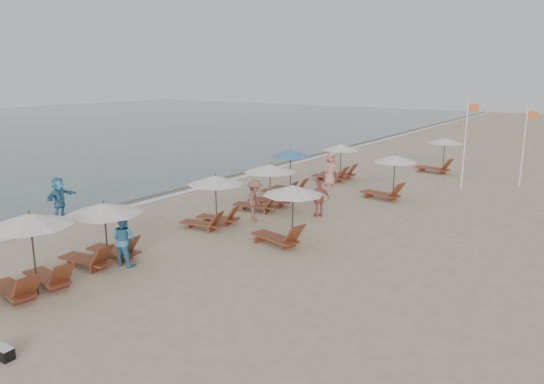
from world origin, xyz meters
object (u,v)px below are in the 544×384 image
Objects in this scene: lounger_station_1 at (102,231)px; beachgoer_far_a at (319,199)px; waterline_walker at (59,198)px; duffel_bag at (3,352)px; lounger_station_5 at (337,163)px; inland_station_2 at (439,153)px; beachgoer_mid_b at (255,201)px; lounger_station_3 at (266,186)px; beachgoer_far_b at (330,170)px; beachgoer_mid_a at (124,240)px; inland_station_0 at (285,209)px; lounger_station_4 at (287,173)px; flag_pole_near at (466,141)px; lounger_station_0 at (29,252)px; inland_station_1 at (388,173)px; lounger_station_2 at (213,199)px.

lounger_station_1 is 9.52m from beachgoer_far_a.
waterline_walker reaches higher than duffel_bag.
lounger_station_5 is 8.20m from beachgoer_far_a.
beachgoer_mid_b is at bearing -100.94° from inland_station_2.
lounger_station_3 reaches higher than beachgoer_far_b.
inland_station_2 is at bearing 87.58° from duffel_bag.
lounger_station_3 is 14.04m from duffel_bag.
inland_station_0 is at bearing -131.29° from beachgoer_mid_a.
beachgoer_far_b is (-3.45, 9.89, -0.44)m from inland_station_0.
inland_station_2 is 1.59× the size of beachgoer_mid_b.
lounger_station_4 is 7.89m from inland_station_0.
waterline_walker is 20.34m from flag_pole_near.
lounger_station_3 is 2.13m from beachgoer_mid_b.
lounger_station_0 is 3.75m from duffel_bag.
beachgoer_mid_a is (-3.55, -13.53, -0.48)m from inland_station_1.
lounger_station_4 is at bearing 91.83° from lounger_station_1.
lounger_station_3 is (0.36, 8.77, -0.04)m from lounger_station_1.
lounger_station_4 is 1.36× the size of waterline_walker.
lounger_station_2 is 1.45× the size of beachgoer_mid_a.
lounger_station_0 is 17.56m from beachgoer_far_b.
lounger_station_5 reaches higher than beachgoer_far_a.
lounger_station_2 is at bearing 2.71° from beachgoer_far_a.
beachgoer_far_b is at bearing -73.53° from lounger_station_5.
inland_station_0 is 4.12m from beachgoer_far_a.
inland_station_0 is 1.52× the size of beachgoer_mid_b.
beachgoer_far_a is at bearing 71.33° from lounger_station_1.
inland_station_1 is 1.50× the size of beachgoer_far_b.
lounger_station_2 is at bearing -80.55° from waterline_walker.
lounger_station_5 is 21.81m from duffel_bag.
beachgoer_mid_b is at bearing -116.44° from flag_pole_near.
lounger_station_1 reaches higher than beachgoer_far_b.
lounger_station_4 is 0.51× the size of flag_pole_near.
waterline_walker is at bearing -129.63° from flag_pole_near.
beachgoer_mid_a is (0.71, 0.29, -0.26)m from lounger_station_1.
lounger_station_5 is 0.95× the size of inland_station_1.
duffel_bag is (1.84, -11.79, -0.76)m from beachgoer_mid_b.
lounger_station_0 is at bearing -87.35° from lounger_station_4.
inland_station_1 is 0.97× the size of inland_station_2.
inland_station_2 is 22.28m from beachgoer_mid_a.
inland_station_0 is at bearing -90.98° from inland_station_2.
beachgoer_far_a is (2.76, 11.66, -0.42)m from lounger_station_0.
duffel_bag is (3.02, -4.98, -0.98)m from lounger_station_1.
inland_station_0 is 0.96× the size of inland_station_2.
lounger_station_4 is at bearing 104.17° from lounger_station_3.
beachgoer_mid_b is 8.52m from waterline_walker.
beachgoer_far_b is at bearing -18.18° from beachgoer_mid_b.
beachgoer_far_a is at bearing -94.82° from inland_station_2.
beachgoer_far_b is (0.43, 14.91, -0.20)m from lounger_station_1.
lounger_station_1 is 1.07× the size of lounger_station_2.
lounger_station_0 reaches higher than lounger_station_4.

